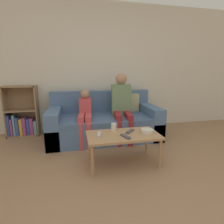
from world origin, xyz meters
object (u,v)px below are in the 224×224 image
at_px(person_child, 85,113).
at_px(tv_remote_1, 126,136).
at_px(person_adult, 122,102).
at_px(tv_remote_0, 130,131).
at_px(couch, 104,122).
at_px(cup_near, 114,127).
at_px(coffee_table, 123,137).
at_px(tv_remote_2, 99,134).
at_px(snack_bowl, 147,131).
at_px(bookshelf, 23,117).

height_order(person_child, tv_remote_1, person_child).
distance_m(person_adult, tv_remote_0, 0.96).
height_order(couch, tv_remote_0, couch).
distance_m(couch, cup_near, 0.93).
relative_size(couch, person_child, 2.19).
xyz_separation_m(coffee_table, tv_remote_2, (-0.32, 0.03, 0.06)).
xyz_separation_m(couch, tv_remote_2, (-0.24, -1.04, 0.15)).
bearing_deg(snack_bowl, person_adult, 95.35).
bearing_deg(person_child, person_adult, 11.92).
bearing_deg(snack_bowl, couch, 110.68).
distance_m(couch, snack_bowl, 1.16).
distance_m(person_child, tv_remote_0, 1.01).
height_order(couch, bookshelf, bookshelf).
xyz_separation_m(coffee_table, person_child, (-0.44, 0.91, 0.14)).
xyz_separation_m(cup_near, tv_remote_1, (0.09, -0.28, -0.04)).
xyz_separation_m(person_child, tv_remote_1, (0.44, -1.02, -0.08)).
height_order(coffee_table, tv_remote_2, tv_remote_2).
bearing_deg(tv_remote_0, person_adult, 126.63).
bearing_deg(tv_remote_1, bookshelf, 116.63).
xyz_separation_m(couch, bookshelf, (-1.55, 0.43, 0.08)).
bearing_deg(tv_remote_2, couch, 87.27).
relative_size(couch, tv_remote_0, 12.96).
relative_size(coffee_table, tv_remote_0, 6.15).
height_order(cup_near, tv_remote_1, cup_near).
distance_m(cup_near, tv_remote_2, 0.26).
height_order(tv_remote_1, tv_remote_2, same).
xyz_separation_m(cup_near, snack_bowl, (0.42, -0.17, -0.03)).
height_order(coffee_table, tv_remote_1, tv_remote_1).
xyz_separation_m(bookshelf, coffee_table, (1.62, -1.51, 0.02)).
height_order(coffee_table, person_adult, person_adult).
height_order(person_child, cup_near, person_child).
distance_m(couch, person_adult, 0.52).
bearing_deg(person_adult, tv_remote_2, -114.02).
xyz_separation_m(bookshelf, tv_remote_1, (1.62, -1.62, 0.08)).
distance_m(coffee_table, tv_remote_1, 0.13).
distance_m(coffee_table, person_adult, 1.06).
bearing_deg(snack_bowl, tv_remote_0, 163.32).
bearing_deg(tv_remote_2, bookshelf, 142.05).
bearing_deg(person_adult, couch, 169.81).
bearing_deg(tv_remote_0, snack_bowl, 27.85).
distance_m(coffee_table, tv_remote_2, 0.32).
xyz_separation_m(coffee_table, cup_near, (-0.09, 0.17, 0.10)).
bearing_deg(snack_bowl, person_child, 130.25).
height_order(couch, snack_bowl, couch).
bearing_deg(person_adult, cup_near, -105.71).
xyz_separation_m(coffee_table, person_adult, (0.24, 0.98, 0.31)).
xyz_separation_m(bookshelf, person_child, (1.19, -0.60, 0.16)).
bearing_deg(bookshelf, tv_remote_2, -48.37).
relative_size(couch, snack_bowl, 11.72).
distance_m(coffee_table, snack_bowl, 0.34).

